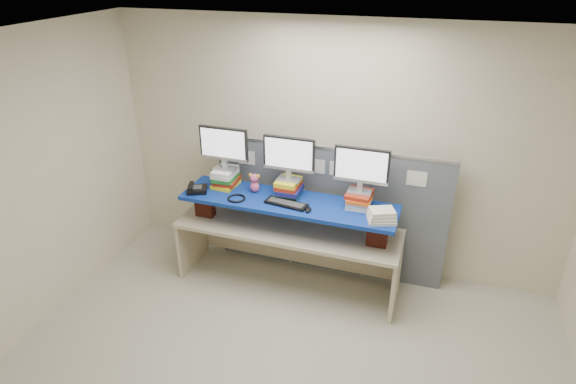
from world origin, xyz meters
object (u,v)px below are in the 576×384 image
(monitor_left, at_px, (224,146))
(keyboard, at_px, (286,204))
(blue_board, at_px, (288,202))
(desk_phone, at_px, (196,189))
(desk, at_px, (288,239))
(monitor_center, at_px, (289,156))
(monitor_right, at_px, (361,168))

(monitor_left, xyz_separation_m, keyboard, (0.77, -0.22, -0.45))
(blue_board, bearing_deg, desk_phone, -173.34)
(desk, xyz_separation_m, monitor_center, (-0.03, 0.12, 0.91))
(blue_board, height_order, keyboard, keyboard)
(desk, distance_m, blue_board, 0.44)
(desk, bearing_deg, monitor_left, 171.11)
(blue_board, relative_size, monitor_left, 4.17)
(monitor_left, bearing_deg, monitor_center, 0.00)
(monitor_center, bearing_deg, desk, -75.79)
(blue_board, bearing_deg, keyboard, -82.51)
(desk, relative_size, monitor_left, 4.44)
(monitor_right, bearing_deg, monitor_center, 180.00)
(keyboard, xyz_separation_m, desk_phone, (-1.01, -0.01, 0.02))
(monitor_left, xyz_separation_m, desk_phone, (-0.24, -0.23, -0.44))
(monitor_center, bearing_deg, desk_phone, -166.33)
(monitor_right, distance_m, desk_phone, 1.77)
(monitor_center, relative_size, desk_phone, 2.10)
(monitor_center, distance_m, keyboard, 0.48)
(desk, distance_m, keyboard, 0.48)
(keyboard, distance_m, desk_phone, 1.01)
(monitor_left, height_order, monitor_center, monitor_left)
(keyboard, bearing_deg, monitor_left, 172.48)
(blue_board, distance_m, monitor_center, 0.48)
(monitor_center, bearing_deg, monitor_right, -0.00)
(desk, height_order, keyboard, keyboard)
(monitor_right, height_order, keyboard, monitor_right)
(monitor_right, height_order, desk_phone, monitor_right)
(monitor_left, distance_m, desk_phone, 0.55)
(desk, bearing_deg, monitor_center, 104.21)
(monitor_center, relative_size, monitor_right, 1.00)
(blue_board, xyz_separation_m, monitor_left, (-0.76, 0.13, 0.49))
(desk, xyz_separation_m, desk_phone, (-1.00, -0.10, 0.49))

